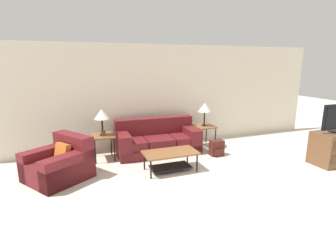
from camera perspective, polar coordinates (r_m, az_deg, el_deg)
ground_plane at (r=4.03m, az=21.12°, el=-19.68°), size 24.00×24.00×0.00m
wall_back at (r=6.91m, az=-0.27°, el=6.57°), size 9.01×0.06×2.60m
couch at (r=6.39m, az=-2.36°, el=-3.24°), size 1.99×0.95×0.82m
armchair at (r=5.39m, az=-22.50°, el=-7.71°), size 1.37×1.35×0.80m
coffee_table at (r=5.33m, az=0.54°, el=-6.71°), size 1.09×0.58×0.40m
side_table_left at (r=6.08m, az=-13.97°, el=-2.44°), size 0.49×0.56×0.57m
side_table_right at (r=6.83m, az=7.85°, el=-0.39°), size 0.49×0.56×0.57m
table_lamp_left at (r=5.96m, az=-14.25°, el=2.42°), size 0.33×0.33×0.59m
table_lamp_right at (r=6.73m, az=8.00°, el=3.95°), size 0.33×0.33×0.59m
tv_console at (r=6.74m, az=32.63°, el=-4.02°), size 1.00×0.57×0.71m
backpack at (r=6.33m, az=10.58°, el=-4.75°), size 0.31×0.28×0.37m
picture_frame at (r=5.97m, az=-13.91°, el=-1.52°), size 0.10×0.04×0.13m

